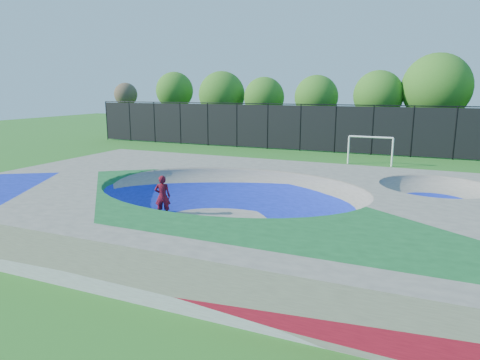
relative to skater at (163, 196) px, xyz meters
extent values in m
plane|color=#1F621B|center=(2.94, 0.40, -0.89)|extent=(120.00, 120.00, 0.00)
cube|color=gray|center=(2.94, 0.40, -0.14)|extent=(22.00, 14.00, 1.50)
imported|color=#AD0D21|center=(0.00, 0.00, 0.00)|extent=(0.77, 0.66, 1.79)
cube|color=black|center=(0.00, 0.00, -0.87)|extent=(0.80, 0.54, 0.05)
cylinder|color=white|center=(4.91, 16.39, 0.10)|extent=(0.12, 0.12, 1.99)
cylinder|color=white|center=(7.89, 16.39, 0.10)|extent=(0.12, 0.12, 1.99)
cylinder|color=white|center=(6.40, 16.39, 1.09)|extent=(2.98, 0.12, 0.12)
cylinder|color=black|center=(-21.06, 21.40, 1.11)|extent=(0.09, 0.09, 4.00)
cylinder|color=black|center=(-18.06, 21.40, 1.11)|extent=(0.09, 0.09, 4.00)
cylinder|color=black|center=(-15.06, 21.40, 1.11)|extent=(0.09, 0.09, 4.00)
cylinder|color=black|center=(-12.06, 21.40, 1.11)|extent=(0.09, 0.09, 4.00)
cylinder|color=black|center=(-9.06, 21.40, 1.11)|extent=(0.09, 0.09, 4.00)
cylinder|color=black|center=(-6.06, 21.40, 1.11)|extent=(0.09, 0.09, 4.00)
cylinder|color=black|center=(-3.06, 21.40, 1.11)|extent=(0.09, 0.09, 4.00)
cylinder|color=black|center=(-0.06, 21.40, 1.11)|extent=(0.09, 0.09, 4.00)
cylinder|color=black|center=(2.94, 21.40, 1.11)|extent=(0.09, 0.09, 4.00)
cylinder|color=black|center=(5.94, 21.40, 1.11)|extent=(0.09, 0.09, 4.00)
cylinder|color=black|center=(8.94, 21.40, 1.11)|extent=(0.09, 0.09, 4.00)
cylinder|color=black|center=(11.94, 21.40, 1.11)|extent=(0.09, 0.09, 4.00)
cube|color=black|center=(2.94, 21.40, 1.11)|extent=(48.00, 0.03, 3.80)
cylinder|color=black|center=(2.94, 21.40, 3.11)|extent=(48.00, 0.08, 0.08)
cylinder|color=#453222|center=(-21.66, 25.55, 0.89)|extent=(0.44, 0.44, 3.57)
sphere|color=brown|center=(-21.66, 25.55, 3.78)|extent=(2.60, 2.60, 2.60)
cylinder|color=#453222|center=(-15.93, 26.73, 0.89)|extent=(0.44, 0.44, 3.56)
sphere|color=#2C681B|center=(-15.93, 26.73, 4.19)|extent=(4.08, 4.08, 4.08)
cylinder|color=#453222|center=(-10.24, 26.95, 0.53)|extent=(0.44, 0.44, 2.85)
sphere|color=#2C681B|center=(-10.24, 26.95, 3.79)|extent=(4.88, 4.88, 4.88)
cylinder|color=#453222|center=(-5.38, 26.67, 0.56)|extent=(0.44, 0.44, 2.91)
sphere|color=#2C681B|center=(-5.38, 26.67, 3.55)|extent=(4.07, 4.07, 4.07)
cylinder|color=#453222|center=(0.09, 26.19, 0.60)|extent=(0.44, 0.44, 2.99)
sphere|color=#2C681B|center=(0.09, 26.19, 3.64)|extent=(4.11, 4.11, 4.11)
cylinder|color=#453222|center=(5.67, 26.58, 0.64)|extent=(0.44, 0.44, 3.06)
sphere|color=#2C681B|center=(5.67, 26.58, 3.83)|extent=(4.44, 4.44, 4.44)
cylinder|color=#453222|center=(10.44, 26.99, 0.72)|extent=(0.44, 0.44, 3.23)
sphere|color=#2C681B|center=(10.44, 26.99, 4.52)|extent=(5.85, 5.85, 5.85)
camera|label=1|loc=(9.85, -14.59, 4.40)|focal=32.00mm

